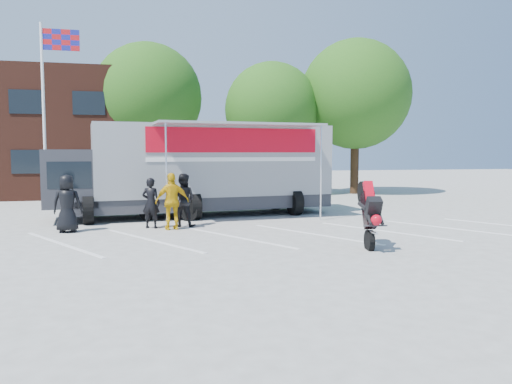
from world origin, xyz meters
name	(u,v)px	position (x,y,z in m)	size (l,w,h in m)	color
ground	(235,244)	(0.00, 0.00, 0.00)	(100.00, 100.00, 0.00)	#ACABA6
parking_bay_lines	(229,237)	(0.00, 1.00, 0.01)	(18.00, 5.00, 0.01)	white
office_building	(5,134)	(-10.00, 18.00, 3.50)	(18.00, 8.00, 7.00)	#4C2318
flagpole	(49,92)	(-6.24, 10.00, 5.05)	(1.61, 0.12, 8.00)	white
tree_left	(148,98)	(-2.00, 16.00, 5.57)	(6.12, 6.12, 8.64)	#382314
tree_mid	(272,110)	(5.00, 15.00, 4.94)	(5.44, 5.44, 7.68)	#382314
tree_right	(356,95)	(10.00, 14.50, 5.88)	(6.46, 6.46, 9.12)	#382314
transporter_truck	(202,215)	(-0.17, 6.23, 0.00)	(11.10, 5.35, 3.53)	gray
parked_motorcycle	(169,221)	(-1.52, 5.06, 0.00)	(0.75, 2.24, 1.18)	#ABABB0
stunt_bike_rider	(363,246)	(3.26, -1.06, 0.00)	(0.77, 1.63, 1.92)	black
spectator_leather_a	(67,204)	(-4.72, 3.07, 0.90)	(0.88, 0.57, 1.80)	black
spectator_leather_b	(151,203)	(-2.17, 3.34, 0.83)	(0.60, 0.40, 1.66)	black
spectator_leather_c	(183,200)	(-1.13, 3.46, 0.89)	(0.86, 0.67, 1.78)	black
spectator_hivis	(172,201)	(-1.51, 2.87, 0.91)	(1.07, 0.45, 1.83)	#D6A10B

